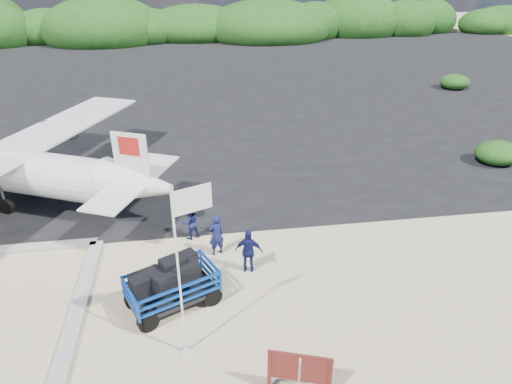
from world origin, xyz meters
TOP-DOWN VIEW (x-y plane):
  - ground at (0.00, 0.00)m, footprint 160.00×160.00m
  - asphalt_apron at (0.00, 30.00)m, footprint 90.00×50.00m
  - vegetation_band at (0.00, 55.00)m, footprint 124.00×8.00m
  - baggage_cart at (-1.43, 0.93)m, footprint 3.49×2.82m
  - flagpole at (-1.07, -1.09)m, footprint 1.15×0.81m
  - crew_a at (0.16, 3.66)m, footprint 0.73×0.61m
  - crew_b at (-0.79, 4.92)m, footprint 0.88×0.79m
  - crew_c at (1.23, 2.42)m, footprint 1.07×0.66m
  - aircraft_large at (16.28, 23.93)m, footprint 22.85×22.85m

SIDE VIEW (x-z plane):
  - ground at x=0.00m, z-range 0.00..0.00m
  - asphalt_apron at x=0.00m, z-range -0.02..0.02m
  - vegetation_band at x=0.00m, z-range -2.20..2.20m
  - baggage_cart at x=-1.43m, z-range -0.76..0.76m
  - flagpole at x=-1.07m, z-range -2.65..2.65m
  - aircraft_large at x=16.28m, z-range -2.59..2.59m
  - crew_b at x=-0.79m, z-range 0.00..1.48m
  - crew_a at x=0.16m, z-range 0.00..1.70m
  - crew_c at x=1.23m, z-range 0.00..1.71m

